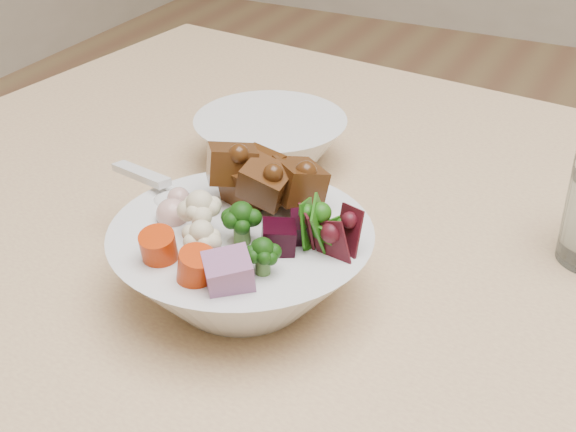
{
  "coord_description": "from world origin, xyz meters",
  "views": [
    {
      "loc": [
        -0.21,
        -0.46,
        1.11
      ],
      "look_at": [
        -0.45,
        0.01,
        0.8
      ],
      "focal_mm": 50.0,
      "sensor_mm": 36.0,
      "label": 1
    }
  ],
  "objects": [
    {
      "name": "side_bowl",
      "position": [
        -0.56,
        0.2,
        0.76
      ],
      "size": [
        0.16,
        0.16,
        0.05
      ],
      "primitive_type": null,
      "color": "silver",
      "rests_on": "dining_table"
    },
    {
      "name": "food_bowl",
      "position": [
        -0.47,
        -0.01,
        0.77
      ],
      "size": [
        0.2,
        0.2,
        0.11
      ],
      "color": "silver",
      "rests_on": "dining_table"
    },
    {
      "name": "soup_spoon",
      "position": [
        -0.56,
        0.01,
        0.79
      ],
      "size": [
        0.11,
        0.06,
        0.02
      ],
      "rotation": [
        0.0,
        0.0,
        -0.39
      ],
      "color": "silver",
      "rests_on": "food_bowl"
    }
  ]
}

